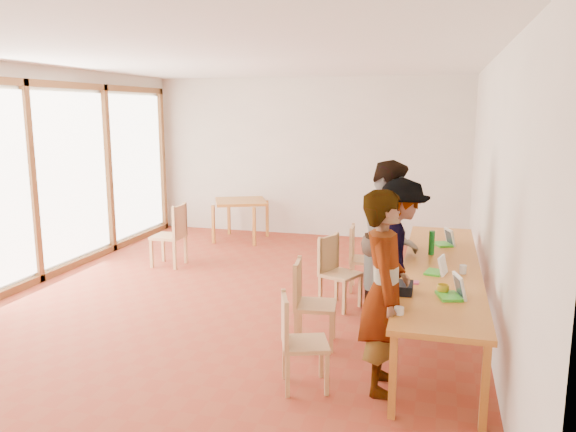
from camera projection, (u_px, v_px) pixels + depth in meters
The scene contains 24 objects.
ground at pixel (236, 300), 7.18m from camera, with size 8.00×8.00×0.00m, color #9C3E25.
wall_back at pixel (308, 157), 10.69m from camera, with size 6.00×0.10×3.00m, color beige.
wall_right at pixel (492, 193), 6.12m from camera, with size 0.10×8.00×3.00m, color beige.
window_wall at pixel (31, 176), 7.66m from camera, with size 0.10×8.00×3.00m, color white.
ceiling at pixel (232, 56), 6.61m from camera, with size 6.00×8.00×0.04m, color white.
communal_table at pixel (441, 269), 6.05m from camera, with size 0.80×4.00×0.75m.
side_table at pixel (241, 204), 10.36m from camera, with size 0.90×0.90×0.75m.
chair_near at pixel (295, 332), 4.83m from camera, with size 0.50×0.50×0.45m.
chair_mid at pixel (306, 294), 5.73m from camera, with size 0.46×0.46×0.47m.
chair_far at pixel (334, 264), 6.86m from camera, with size 0.54×0.54×0.47m.
chair_empty at pixel (359, 251), 7.49m from camera, with size 0.43×0.43×0.46m.
chair_spare at pixel (174, 229), 8.63m from camera, with size 0.46×0.46×0.52m.
person_near at pixel (384, 292), 4.75m from camera, with size 0.64×0.42×1.75m, color gray.
person_mid at pixel (391, 237), 6.61m from camera, with size 0.89×0.69×1.82m, color gray.
person_far at pixel (400, 252), 6.28m from camera, with size 1.07×0.62×1.66m, color gray.
laptop_near at pixel (454, 291), 4.97m from camera, with size 0.28×0.30×0.21m.
laptop_mid at pixel (438, 269), 5.69m from camera, with size 0.24×0.26×0.19m.
laptop_far at pixel (446, 241), 6.90m from camera, with size 0.29×0.30×0.21m.
yellow_mug at pixel (443, 289), 5.08m from camera, with size 0.11×0.11×0.09m, color gold.
green_bottle at pixel (432, 243), 6.44m from camera, with size 0.07×0.07×0.28m, color #11681F.
clear_glass at pixel (463, 269), 5.70m from camera, with size 0.07×0.07×0.09m, color silver.
condiment_cup at pixel (399, 311), 4.58m from camera, with size 0.08×0.08×0.06m, color white.
pink_phone at pixel (416, 283), 5.39m from camera, with size 0.05×0.10×0.01m, color #CA3C6C.
black_pouch at pixel (404, 288), 5.11m from camera, with size 0.16×0.26×0.09m, color black.
Camera 1 is at (2.43, -6.44, 2.39)m, focal length 35.00 mm.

